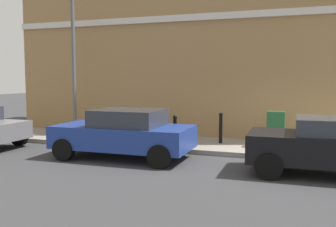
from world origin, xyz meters
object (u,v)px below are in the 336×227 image
object	(u,v)px
bollard_near_cabinet	(221,127)
bollard_far_kerb	(175,130)
car_blue	(124,133)
utility_cabinet	(276,131)
lamppost	(73,53)
car_black	(335,146)

from	to	relation	value
bollard_near_cabinet	bollard_far_kerb	world-z (taller)	same
car_blue	bollard_near_cabinet	xyz separation A→B (m)	(2.66, -2.31, -0.05)
utility_cabinet	bollard_far_kerb	xyz separation A→B (m)	(-1.12, 3.04, 0.02)
lamppost	bollard_far_kerb	bearing A→B (deg)	-103.06
utility_cabinet	bollard_far_kerb	size ratio (longest dim) A/B	1.11
car_blue	bollard_far_kerb	distance (m)	1.80
car_blue	utility_cabinet	world-z (taller)	car_blue
lamppost	car_black	bearing A→B (deg)	-106.07
utility_cabinet	bollard_far_kerb	world-z (taller)	utility_cabinet
lamppost	car_blue	bearing A→B (deg)	-126.48
car_black	utility_cabinet	bearing A→B (deg)	-61.54
utility_cabinet	bollard_near_cabinet	distance (m)	1.81
utility_cabinet	car_blue	bearing A→B (deg)	121.87
car_blue	utility_cabinet	xyz separation A→B (m)	(2.56, -4.12, -0.08)
car_blue	utility_cabinet	bearing A→B (deg)	-148.99
car_black	bollard_far_kerb	distance (m)	4.84
bollard_near_cabinet	car_blue	bearing A→B (deg)	139.05
car_blue	utility_cabinet	size ratio (longest dim) A/B	3.52
car_black	car_blue	xyz separation A→B (m)	(0.13, 5.67, 0.01)
car_black	bollard_near_cabinet	size ratio (longest dim) A/B	3.94
car_black	bollard_near_cabinet	world-z (taller)	car_black
car_black	bollard_far_kerb	bearing A→B (deg)	-20.30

